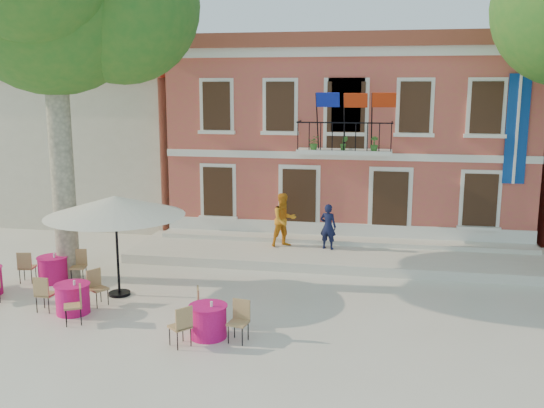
{
  "coord_description": "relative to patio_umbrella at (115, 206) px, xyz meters",
  "views": [
    {
      "loc": [
        3.34,
        -15.15,
        5.68
      ],
      "look_at": [
        -0.13,
        3.5,
        1.99
      ],
      "focal_mm": 40.0,
      "sensor_mm": 36.0,
      "label": 1
    }
  ],
  "objects": [
    {
      "name": "terrace",
      "position": [
        5.75,
        4.59,
        -2.36
      ],
      "size": [
        14.0,
        3.4,
        0.3
      ],
      "primitive_type": "cube",
      "color": "silver",
      "rests_on": "ground"
    },
    {
      "name": "cafe_table_4",
      "position": [
        3.25,
        -2.33,
        -2.08
      ],
      "size": [
        1.76,
        1.84,
        0.95
      ],
      "color": "#CF1378",
      "rests_on": "ground"
    },
    {
      "name": "neighbor_west",
      "position": [
        -5.75,
        11.19,
        0.71
      ],
      "size": [
        9.4,
        9.4,
        6.4
      ],
      "color": "beige",
      "rests_on": "ground"
    },
    {
      "name": "patio_umbrella",
      "position": [
        0.0,
        0.0,
        0.0
      ],
      "size": [
        3.76,
        3.76,
        2.79
      ],
      "color": "black",
      "rests_on": "ground"
    },
    {
      "name": "ground",
      "position": [
        3.75,
        0.19,
        -2.51
      ],
      "size": [
        90.0,
        90.0,
        0.0
      ],
      "primitive_type": "plane",
      "color": "beige",
      "rests_on": "ground"
    },
    {
      "name": "cafe_table_3",
      "position": [
        -2.4,
        0.71,
        -2.09
      ],
      "size": [
        1.97,
        0.9,
        0.95
      ],
      "color": "#CF1378",
      "rests_on": "ground"
    },
    {
      "name": "cafe_table_1",
      "position": [
        -0.57,
        -1.5,
        -2.08
      ],
      "size": [
        1.64,
        1.87,
        0.95
      ],
      "color": "#CF1378",
      "rests_on": "ground"
    },
    {
      "name": "pedestrian_orange",
      "position": [
        3.81,
        4.88,
        -1.29
      ],
      "size": [
        1.13,
        1.09,
        1.84
      ],
      "primitive_type": "imported",
      "rotation": [
        0.0,
        0.0,
        0.62
      ],
      "color": "orange",
      "rests_on": "terrace"
    },
    {
      "name": "main_building",
      "position": [
        5.75,
        10.18,
        1.27
      ],
      "size": [
        13.5,
        9.59,
        7.5
      ],
      "color": "#C4474A",
      "rests_on": "ground"
    },
    {
      "name": "pedestrian_navy",
      "position": [
        5.33,
        4.81,
        -1.44
      ],
      "size": [
        0.63,
        0.49,
        1.54
      ],
      "primitive_type": "imported",
      "rotation": [
        0.0,
        0.0,
        2.9
      ],
      "color": "#0F1434",
      "rests_on": "terrace"
    }
  ]
}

